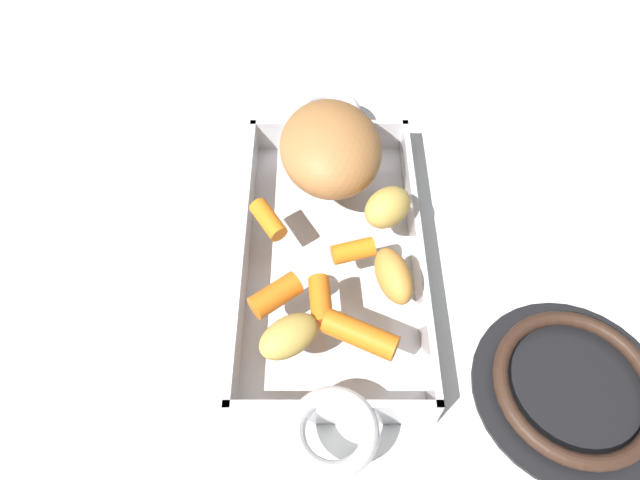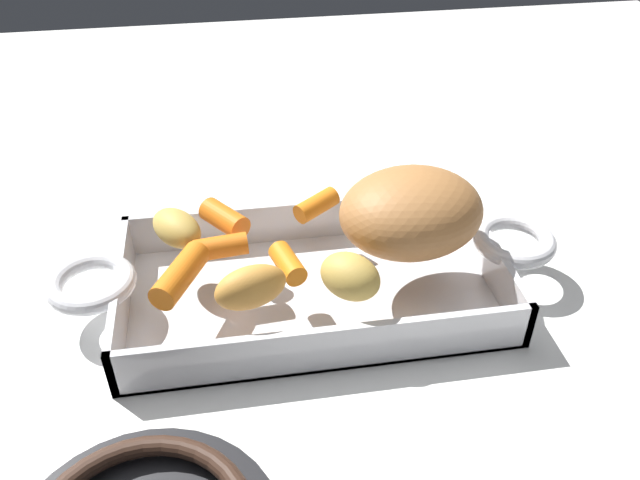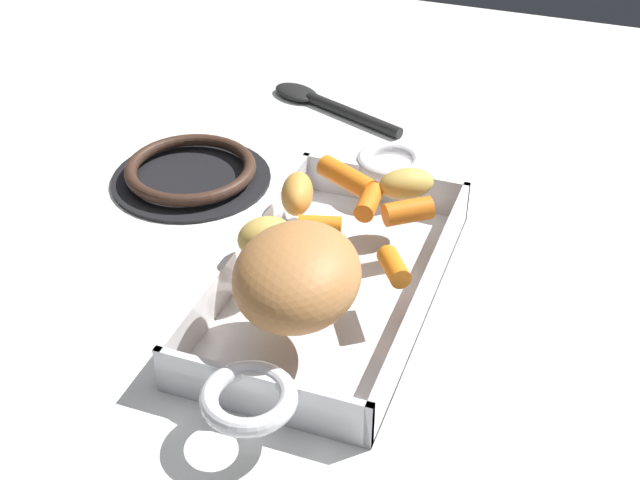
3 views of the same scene
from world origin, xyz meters
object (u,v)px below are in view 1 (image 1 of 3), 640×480
at_px(pork_roast, 329,148).
at_px(baby_carrot_southeast, 353,251).
at_px(baby_carrot_long, 360,334).
at_px(baby_carrot_northeast, 268,220).
at_px(potato_halved, 394,276).
at_px(potato_golden_large, 388,207).
at_px(baby_carrot_northwest, 276,295).
at_px(stove_burner_rear, 574,387).
at_px(baby_carrot_short, 321,301).
at_px(potato_golden_small, 289,336).
at_px(roasting_dish, 330,254).

height_order(pork_roast, baby_carrot_southeast, pork_roast).
bearing_deg(baby_carrot_long, baby_carrot_northeast, 34.45).
xyz_separation_m(potato_halved, potato_golden_large, (0.08, 0.00, 0.00)).
bearing_deg(potato_halved, potato_golden_large, 0.03).
relative_size(baby_carrot_northwest, stove_burner_rear, 0.26).
distance_m(baby_carrot_short, potato_golden_small, 0.05).
xyz_separation_m(baby_carrot_long, potato_golden_large, (0.14, -0.03, 0.01)).
bearing_deg(roasting_dish, baby_carrot_northeast, 77.31).
xyz_separation_m(roasting_dish, baby_carrot_southeast, (-0.02, -0.02, 0.04)).
bearing_deg(baby_carrot_northwest, potato_golden_large, -48.34).
bearing_deg(baby_carrot_northwest, potato_golden_small, -162.10).
bearing_deg(baby_carrot_long, stove_burner_rear, -98.31).
xyz_separation_m(pork_roast, baby_carrot_northwest, (-0.17, 0.05, -0.03)).
bearing_deg(baby_carrot_southeast, baby_carrot_northwest, 124.53).
xyz_separation_m(baby_carrot_long, potato_halved, (0.06, -0.03, 0.01)).
distance_m(potato_halved, stove_burner_rear, 0.20).
xyz_separation_m(pork_roast, baby_carrot_southeast, (-0.12, -0.02, -0.03)).
height_order(baby_carrot_short, stove_burner_rear, baby_carrot_short).
distance_m(baby_carrot_southeast, stove_burner_rear, 0.25).
height_order(potato_halved, potato_golden_small, potato_halved).
bearing_deg(pork_roast, baby_carrot_southeast, -168.72).
bearing_deg(roasting_dish, potato_halved, -135.08).
bearing_deg(baby_carrot_short, baby_carrot_northeast, 29.54).
relative_size(baby_carrot_northeast, potato_halved, 0.74).
xyz_separation_m(roasting_dish, potato_golden_large, (0.02, -0.06, 0.05)).
bearing_deg(stove_burner_rear, potato_halved, 62.85).
bearing_deg(baby_carrot_northeast, roasting_dish, -102.69).
height_order(baby_carrot_short, baby_carrot_northwest, baby_carrot_northwest).
bearing_deg(baby_carrot_northwest, baby_carrot_southeast, -55.47).
relative_size(roasting_dish, baby_carrot_northeast, 10.48).
distance_m(potato_halved, potato_golden_small, 0.12).
xyz_separation_m(pork_roast, potato_halved, (-0.15, -0.06, -0.02)).
bearing_deg(baby_carrot_southeast, baby_carrot_long, -177.99).
bearing_deg(pork_roast, baby_carrot_northeast, 139.96).
distance_m(baby_carrot_southeast, potato_halved, 0.05).
bearing_deg(potato_golden_large, baby_carrot_northwest, 131.66).
distance_m(baby_carrot_short, baby_carrot_long, 0.05).
bearing_deg(potato_golden_small, potato_golden_large, -34.22).
bearing_deg(stove_burner_rear, baby_carrot_short, 74.79).
xyz_separation_m(baby_carrot_southeast, baby_carrot_northwest, (-0.05, 0.08, 0.00)).
relative_size(baby_carrot_northwest, potato_golden_large, 0.90).
xyz_separation_m(pork_roast, potato_golden_small, (-0.21, 0.04, -0.02)).
relative_size(baby_carrot_southeast, potato_golden_large, 0.78).
xyz_separation_m(pork_roast, stove_burner_rear, (-0.24, -0.23, -0.08)).
bearing_deg(potato_golden_small, potato_halved, -57.90).
relative_size(baby_carrot_southeast, baby_carrot_long, 0.61).
xyz_separation_m(baby_carrot_southeast, baby_carrot_long, (-0.09, -0.00, 0.00)).
distance_m(pork_roast, baby_carrot_northeast, 0.10).
xyz_separation_m(baby_carrot_northwest, baby_carrot_long, (-0.04, -0.08, 0.00)).
relative_size(potato_golden_large, potato_golden_small, 0.92).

